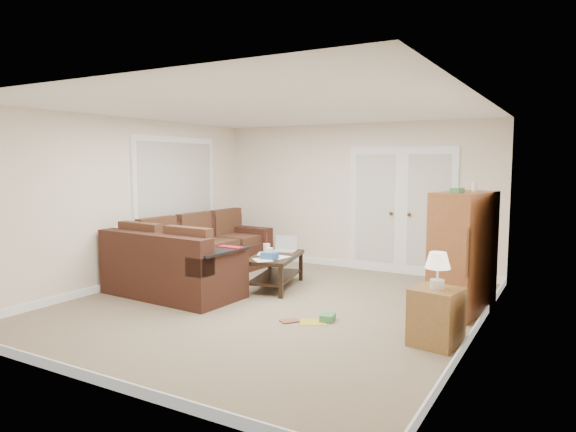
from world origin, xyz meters
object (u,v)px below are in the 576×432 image
Objects in this scene: sectional_sofa at (193,260)px; side_cabinet at (436,312)px; tv_armoire at (463,252)px; coffee_table at (276,270)px.

sectional_sofa is 3.99m from side_cabinet.
side_cabinet is (3.89, -0.87, -0.01)m from sectional_sofa.
side_cabinet reaches higher than sectional_sofa.
tv_armoire reaches higher than sectional_sofa.
coffee_table is (1.24, 0.39, -0.09)m from sectional_sofa.
side_cabinet is (0.00, -1.28, -0.41)m from tv_armoire.
sectional_sofa is 2.33× the size of coffee_table.
sectional_sofa is at bearing -162.10° from tv_armoire.
tv_armoire is 1.34m from side_cabinet.
coffee_table is 0.81× the size of tv_armoire.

